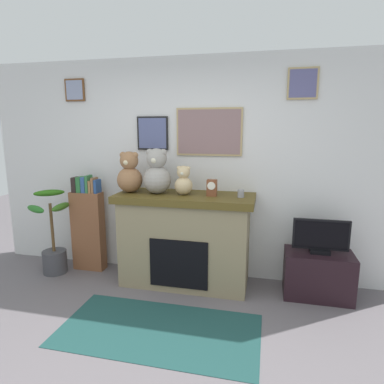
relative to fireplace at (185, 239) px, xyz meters
The scene contains 12 objects.
back_wall 0.85m from the fireplace, 92.90° to the left, with size 5.20×0.15×2.60m.
fireplace is the anchor object (origin of this frame).
bookshelf 1.30m from the fireplace, behind, with size 0.40×0.16×1.22m.
potted_plant 1.68m from the fireplace, behind, with size 0.47×0.54×1.04m.
tv_stand 1.49m from the fireplace, ahead, with size 0.70×0.40×0.49m, color black.
television 1.47m from the fireplace, ahead, with size 0.57×0.14×0.37m.
area_rug 1.11m from the fireplace, 90.00° to the right, with size 1.80×0.91×0.01m, color #1C4341.
candle_jar 0.84m from the fireplace, ahead, with size 0.07×0.07×0.08m, color gray.
mantel_clock 0.69m from the fireplace, ahead, with size 0.11×0.08×0.18m.
teddy_bear_grey 0.98m from the fireplace, behind, with size 0.29×0.29×0.47m.
teddy_bear_cream 0.82m from the fireplace, behind, with size 0.32×0.32×0.51m.
teddy_bear_brown 0.67m from the fireplace, 122.74° to the right, with size 0.20×0.20×0.33m.
Camera 1 is at (0.91, -1.87, 1.80)m, focal length 30.83 mm.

